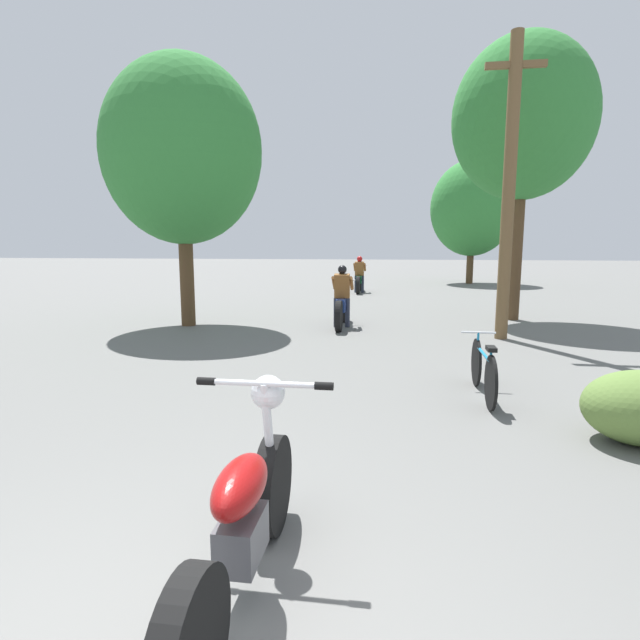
% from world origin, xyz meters
% --- Properties ---
extents(utility_pole, '(1.10, 0.24, 5.74)m').
position_xyz_m(utility_pole, '(3.16, 8.85, 2.96)').
color(utility_pole, brown).
rests_on(utility_pole, ground).
extents(roadside_tree_right_near, '(3.31, 2.97, 6.72)m').
position_xyz_m(roadside_tree_right_near, '(3.97, 11.53, 4.79)').
color(roadside_tree_right_near, '#513A23').
rests_on(roadside_tree_right_near, ground).
extents(roadside_tree_right_far, '(3.88, 3.50, 5.77)m').
position_xyz_m(roadside_tree_right_far, '(4.63, 23.31, 3.53)').
color(roadside_tree_right_far, '#513A23').
rests_on(roadside_tree_right_far, ground).
extents(roadside_tree_left, '(3.55, 3.19, 5.94)m').
position_xyz_m(roadside_tree_left, '(-3.68, 9.51, 3.89)').
color(roadside_tree_left, '#513A23').
rests_on(roadside_tree_left, ground).
extents(motorcycle_foreground, '(0.83, 2.00, 1.08)m').
position_xyz_m(motorcycle_foreground, '(0.25, 0.97, 0.45)').
color(motorcycle_foreground, black).
rests_on(motorcycle_foreground, ground).
extents(motorcycle_rider_lead, '(0.50, 2.03, 1.40)m').
position_xyz_m(motorcycle_rider_lead, '(-0.14, 9.84, 0.53)').
color(motorcycle_rider_lead, black).
rests_on(motorcycle_rider_lead, ground).
extents(motorcycle_rider_far, '(0.50, 2.06, 1.41)m').
position_xyz_m(motorcycle_rider_far, '(-0.29, 18.07, 0.53)').
color(motorcycle_rider_far, black).
rests_on(motorcycle_rider_far, ground).
extents(bicycle_parked, '(0.44, 1.65, 0.74)m').
position_xyz_m(bicycle_parked, '(2.12, 4.81, 0.34)').
color(bicycle_parked, black).
rests_on(bicycle_parked, ground).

